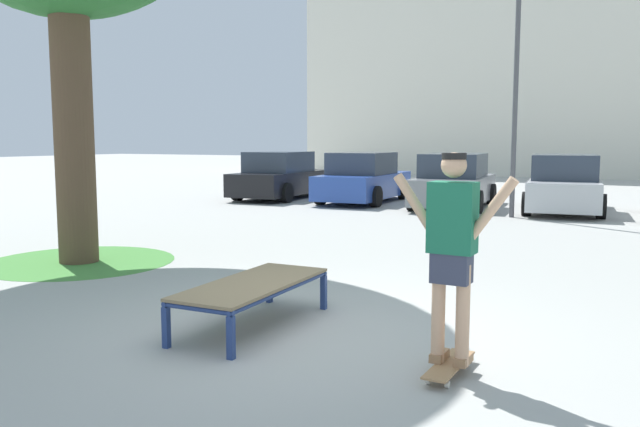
# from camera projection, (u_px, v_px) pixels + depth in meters

# --- Properties ---
(ground_plane) EXTENTS (120.00, 120.00, 0.00)m
(ground_plane) POSITION_uv_depth(u_px,v_px,m) (300.00, 332.00, 6.34)
(ground_plane) COLOR #A8A8A3
(building_facade) EXTENTS (30.24, 4.00, 13.59)m
(building_facade) POSITION_uv_depth(u_px,v_px,m) (594.00, 40.00, 32.16)
(building_facade) COLOR silver
(building_facade) RESTS_ON ground
(skate_box) EXTENTS (0.79, 1.91, 0.46)m
(skate_box) POSITION_uv_depth(u_px,v_px,m) (253.00, 286.00, 6.50)
(skate_box) COLOR navy
(skate_box) RESTS_ON ground
(skateboard) EXTENTS (0.23, 0.81, 0.09)m
(skateboard) POSITION_uv_depth(u_px,v_px,m) (449.00, 365.00, 5.19)
(skateboard) COLOR #9E754C
(skateboard) RESTS_ON ground
(skater) EXTENTS (1.00, 0.29, 1.69)m
(skater) POSITION_uv_depth(u_px,v_px,m) (452.00, 243.00, 5.08)
(skater) COLOR tan
(skater) RESTS_ON skateboard
(grass_patch_near_left) EXTENTS (2.89, 2.89, 0.01)m
(grass_patch_near_left) POSITION_uv_depth(u_px,v_px,m) (79.00, 262.00, 10.01)
(grass_patch_near_left) COLOR #47893D
(grass_patch_near_left) RESTS_ON ground
(car_black) EXTENTS (2.08, 4.28, 1.50)m
(car_black) POSITION_uv_depth(u_px,v_px,m) (281.00, 177.00, 20.76)
(car_black) COLOR black
(car_black) RESTS_ON ground
(car_blue) EXTENTS (2.06, 4.27, 1.50)m
(car_blue) POSITION_uv_depth(u_px,v_px,m) (363.00, 179.00, 19.51)
(car_blue) COLOR #28479E
(car_blue) RESTS_ON ground
(car_grey) EXTENTS (2.17, 4.32, 1.50)m
(car_grey) POSITION_uv_depth(u_px,v_px,m) (454.00, 183.00, 17.93)
(car_grey) COLOR slate
(car_grey) RESTS_ON ground
(car_silver) EXTENTS (2.22, 4.35, 1.50)m
(car_silver) POSITION_uv_depth(u_px,v_px,m) (565.00, 186.00, 16.83)
(car_silver) COLOR #B7BABF
(car_silver) RESTS_ON ground
(light_post) EXTENTS (0.36, 0.36, 5.83)m
(light_post) POSITION_uv_depth(u_px,v_px,m) (517.00, 57.00, 15.33)
(light_post) COLOR #4C4C51
(light_post) RESTS_ON ground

